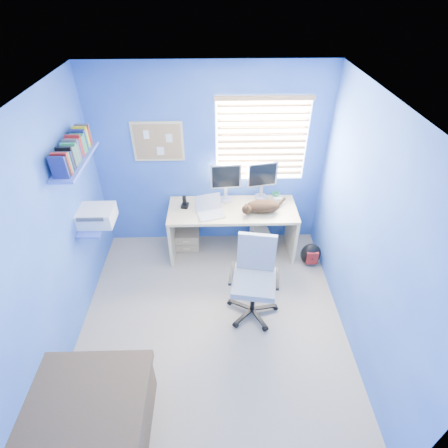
{
  "coord_description": "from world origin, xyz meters",
  "views": [
    {
      "loc": [
        0.06,
        -2.53,
        3.37
      ],
      "look_at": [
        0.15,
        0.65,
        0.95
      ],
      "focal_mm": 28.0,
      "sensor_mm": 36.0,
      "label": 1
    }
  ],
  "objects_px": {
    "desk": "(232,231)",
    "cat": "(263,206)",
    "office_chair": "(254,288)",
    "tower_pc": "(259,239)",
    "laptop": "(211,208)"
  },
  "relations": [
    {
      "from": "desk",
      "to": "cat",
      "type": "height_order",
      "value": "cat"
    },
    {
      "from": "desk",
      "to": "office_chair",
      "type": "relative_size",
      "value": 1.71
    },
    {
      "from": "desk",
      "to": "office_chair",
      "type": "bearing_deg",
      "value": -79.31
    },
    {
      "from": "desk",
      "to": "office_chair",
      "type": "xyz_separation_m",
      "value": [
        0.2,
        -1.05,
        0.0
      ]
    },
    {
      "from": "desk",
      "to": "tower_pc",
      "type": "height_order",
      "value": "desk"
    },
    {
      "from": "laptop",
      "to": "office_chair",
      "type": "relative_size",
      "value": 0.33
    },
    {
      "from": "desk",
      "to": "laptop",
      "type": "relative_size",
      "value": 5.14
    },
    {
      "from": "cat",
      "to": "laptop",
      "type": "bearing_deg",
      "value": 163.72
    },
    {
      "from": "laptop",
      "to": "cat",
      "type": "xyz_separation_m",
      "value": [
        0.67,
        0.06,
        -0.03
      ]
    },
    {
      "from": "desk",
      "to": "laptop",
      "type": "bearing_deg",
      "value": -155.25
    },
    {
      "from": "cat",
      "to": "desk",
      "type": "bearing_deg",
      "value": 148.29
    },
    {
      "from": "tower_pc",
      "to": "office_chair",
      "type": "bearing_deg",
      "value": -107.44
    },
    {
      "from": "office_chair",
      "to": "laptop",
      "type": "bearing_deg",
      "value": 117.69
    },
    {
      "from": "laptop",
      "to": "tower_pc",
      "type": "relative_size",
      "value": 0.73
    },
    {
      "from": "laptop",
      "to": "tower_pc",
      "type": "bearing_deg",
      "value": -6.71
    }
  ]
}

